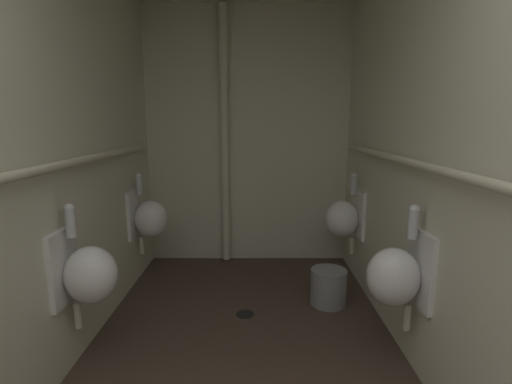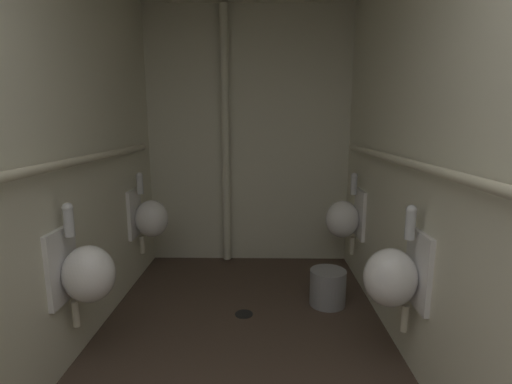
% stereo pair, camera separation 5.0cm
% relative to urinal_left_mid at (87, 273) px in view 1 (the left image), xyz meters
% --- Properties ---
extents(floor, '(2.20, 3.77, 0.08)m').
position_rel_urinal_left_mid_xyz_m(floor, '(0.89, 0.02, -0.65)').
color(floor, '#47382D').
rests_on(floor, ground).
extents(wall_left, '(0.06, 3.77, 2.60)m').
position_rel_urinal_left_mid_xyz_m(wall_left, '(-0.18, 0.02, 0.69)').
color(wall_left, beige).
rests_on(wall_left, ground).
extents(wall_right, '(0.06, 3.77, 2.60)m').
position_rel_urinal_left_mid_xyz_m(wall_right, '(1.96, 0.02, 0.69)').
color(wall_right, beige).
rests_on(wall_right, ground).
extents(wall_back, '(2.20, 0.06, 2.60)m').
position_rel_urinal_left_mid_xyz_m(wall_back, '(0.89, 1.88, 0.69)').
color(wall_back, beige).
rests_on(wall_back, ground).
extents(urinal_left_mid, '(0.32, 0.30, 0.76)m').
position_rel_urinal_left_mid_xyz_m(urinal_left_mid, '(0.00, 0.00, 0.00)').
color(urinal_left_mid, white).
extents(urinal_left_far, '(0.32, 0.30, 0.76)m').
position_rel_urinal_left_mid_xyz_m(urinal_left_far, '(0.00, 1.26, 0.00)').
color(urinal_left_far, white).
extents(urinal_right_mid, '(0.32, 0.30, 0.76)m').
position_rel_urinal_left_mid_xyz_m(urinal_right_mid, '(1.78, -0.02, 0.00)').
color(urinal_right_mid, white).
extents(urinal_right_far, '(0.32, 0.30, 0.76)m').
position_rel_urinal_left_mid_xyz_m(urinal_right_far, '(1.78, 1.26, 0.00)').
color(urinal_right_far, white).
extents(supply_pipe_left, '(0.06, 3.01, 0.06)m').
position_rel_urinal_left_mid_xyz_m(supply_pipe_left, '(-0.09, -0.02, 0.63)').
color(supply_pipe_left, beige).
extents(supply_pipe_right, '(0.06, 3.01, 0.06)m').
position_rel_urinal_left_mid_xyz_m(supply_pipe_right, '(1.87, -0.01, 0.63)').
color(supply_pipe_right, beige).
extents(standpipe_back_wall, '(0.08, 0.08, 2.55)m').
position_rel_urinal_left_mid_xyz_m(standpipe_back_wall, '(0.66, 1.77, 0.69)').
color(standpipe_back_wall, beige).
rests_on(standpipe_back_wall, ground).
extents(floor_drain, '(0.14, 0.14, 0.01)m').
position_rel_urinal_left_mid_xyz_m(floor_drain, '(0.89, 0.64, -0.61)').
color(floor_drain, black).
rests_on(floor_drain, ground).
extents(waste_bin, '(0.29, 0.29, 0.29)m').
position_rel_urinal_left_mid_xyz_m(waste_bin, '(1.57, 0.82, -0.47)').
color(waste_bin, gray).
rests_on(waste_bin, ground).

